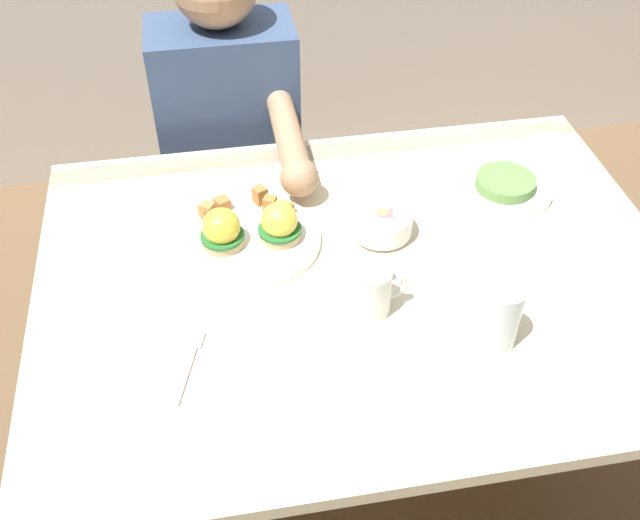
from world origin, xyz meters
TOP-DOWN VIEW (x-y plane):
  - ground_plane at (0.00, 0.00)m, footprint 6.00×6.00m
  - dining_table at (0.00, 0.00)m, footprint 1.20×0.90m
  - eggs_benedict_plate at (-0.19, 0.12)m, footprint 0.27×0.27m
  - fruit_bowl at (0.06, 0.10)m, footprint 0.12×0.12m
  - coffee_mug at (-0.01, -0.10)m, footprint 0.11×0.08m
  - fork at (-0.33, -0.17)m, footprint 0.06×0.15m
  - water_glass_near at (0.19, -0.21)m, footprint 0.07×0.07m
  - side_plate at (0.35, 0.19)m, footprint 0.20×0.20m
  - diner_person at (-0.20, 0.60)m, footprint 0.34×0.54m

SIDE VIEW (x-z plane):
  - ground_plane at x=0.00m, z-range 0.00..0.00m
  - dining_table at x=0.00m, z-range 0.26..1.00m
  - diner_person at x=-0.20m, z-range 0.08..1.22m
  - fork at x=-0.33m, z-range 0.74..0.74m
  - side_plate at x=0.35m, z-range 0.74..0.77m
  - eggs_benedict_plate at x=-0.19m, z-range 0.72..0.81m
  - fruit_bowl at x=0.06m, z-range 0.74..0.80m
  - coffee_mug at x=-0.01m, z-range 0.74..0.84m
  - water_glass_near at x=0.19m, z-range 0.73..0.85m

